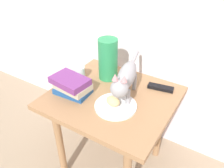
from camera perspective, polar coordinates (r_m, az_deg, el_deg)
ground_plane at (r=1.75m, az=0.00°, el=-18.55°), size 6.00×6.00×0.00m
side_table at (r=1.38m, az=0.00°, el=-5.84°), size 0.69×0.62×0.59m
plate at (r=1.24m, az=0.90°, el=-5.38°), size 0.22×0.22×0.01m
bread_roll at (r=1.23m, az=0.26°, el=-4.17°), size 0.09×0.08×0.05m
cat at (r=1.23m, az=3.30°, el=1.38°), size 0.16×0.47×0.23m
book_stack at (r=1.34m, az=-9.80°, el=-0.34°), size 0.22×0.16×0.10m
green_vase at (r=1.43m, az=-0.98°, el=6.05°), size 0.12×0.12×0.26m
candle_jar at (r=1.47m, az=-7.92°, el=2.50°), size 0.07×0.07×0.08m
tv_remote at (r=1.40m, az=11.75°, el=-0.88°), size 0.16×0.07×0.02m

